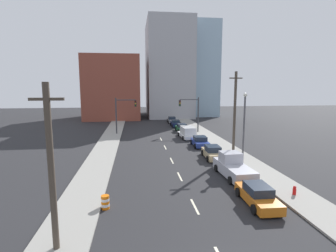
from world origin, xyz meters
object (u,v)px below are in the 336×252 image
object	(u,v)px
pickup_truck_silver	(233,167)
traffic_signal_right	(193,110)
utility_pole_left_near	(51,168)
traffic_barrel	(105,202)
sedan_tan	(213,153)
utility_pole_right_mid	(235,113)
fire_hydrant	(294,191)
sedan_green	(182,128)
traffic_signal_left	(122,111)
sedan_gray	(172,120)
box_truck_white	(188,133)
sedan_navy	(176,123)
sedan_orange	(258,195)
sedan_blue	(200,142)
street_lamp	(244,121)

from	to	relation	value
pickup_truck_silver	traffic_signal_right	bearing A→B (deg)	84.18
utility_pole_left_near	pickup_truck_silver	world-z (taller)	utility_pole_left_near
traffic_barrel	sedan_tan	xyz separation A→B (m)	(11.07, 11.57, 0.21)
traffic_signal_right	utility_pole_right_mid	distance (m)	15.80
traffic_signal_right	fire_hydrant	world-z (taller)	traffic_signal_right
traffic_signal_right	sedan_green	world-z (taller)	traffic_signal_right
traffic_signal_left	traffic_signal_right	distance (m)	12.70
fire_hydrant	sedan_gray	distance (m)	42.58
pickup_truck_silver	sedan_gray	size ratio (longest dim) A/B	1.35
traffic_signal_right	fire_hydrant	bearing A→B (deg)	-86.83
pickup_truck_silver	box_truck_white	bearing A→B (deg)	89.10
box_truck_white	sedan_navy	bearing A→B (deg)	87.63
sedan_orange	sedan_tan	world-z (taller)	sedan_tan
utility_pole_right_mid	box_truck_white	bearing A→B (deg)	108.30
traffic_signal_right	utility_pole_right_mid	size ratio (longest dim) A/B	0.64
utility_pole_right_mid	fire_hydrant	xyz separation A→B (m)	(-0.12, -12.95, -4.78)
sedan_navy	sedan_tan	bearing A→B (deg)	-87.86
sedan_orange	sedan_gray	bearing A→B (deg)	91.63
sedan_blue	traffic_signal_left	bearing A→B (deg)	137.37
sedan_tan	sedan_blue	bearing A→B (deg)	91.83
utility_pole_right_mid	fire_hydrant	distance (m)	13.81
utility_pole_right_mid	sedan_tan	distance (m)	5.75
box_truck_white	sedan_green	world-z (taller)	box_truck_white
utility_pole_left_near	box_truck_white	size ratio (longest dim) A/B	1.49
pickup_truck_silver	street_lamp	bearing A→B (deg)	56.32
sedan_tan	sedan_blue	world-z (taller)	sedan_tan
utility_pole_right_mid	sedan_navy	bearing A→B (deg)	98.79
sedan_green	pickup_truck_silver	bearing A→B (deg)	-91.33
sedan_tan	pickup_truck_silver	bearing A→B (deg)	-86.63
fire_hydrant	sedan_tan	xyz separation A→B (m)	(-3.04, 11.29, 0.27)
sedan_blue	sedan_gray	bearing A→B (deg)	92.71
traffic_signal_right	sedan_gray	size ratio (longest dim) A/B	1.52
traffic_signal_left	utility_pole_right_mid	bearing A→B (deg)	-47.40
utility_pole_right_mid	street_lamp	size ratio (longest dim) A/B	1.33
traffic_signal_left	sedan_orange	bearing A→B (deg)	-69.77
traffic_signal_right	sedan_navy	size ratio (longest dim) A/B	1.48
traffic_signal_right	sedan_orange	xyz separation A→B (m)	(-1.82, -29.52, -3.45)
box_truck_white	sedan_gray	world-z (taller)	box_truck_white
utility_pole_right_mid	sedan_tan	xyz separation A→B (m)	(-3.16, -1.67, -4.51)
traffic_signal_left	sedan_tan	world-z (taller)	traffic_signal_left
sedan_orange	pickup_truck_silver	size ratio (longest dim) A/B	0.82
street_lamp	sedan_navy	size ratio (longest dim) A/B	1.76
traffic_signal_right	street_lamp	world-z (taller)	street_lamp
sedan_navy	sedan_gray	size ratio (longest dim) A/B	1.02
utility_pole_right_mid	sedan_tan	size ratio (longest dim) A/B	2.20
sedan_blue	sedan_tan	bearing A→B (deg)	-89.29
sedan_orange	box_truck_white	size ratio (longest dim) A/B	0.82
traffic_barrel	fire_hydrant	world-z (taller)	traffic_barrel
traffic_signal_left	sedan_gray	world-z (taller)	traffic_signal_left
sedan_tan	traffic_signal_left	bearing A→B (deg)	125.56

